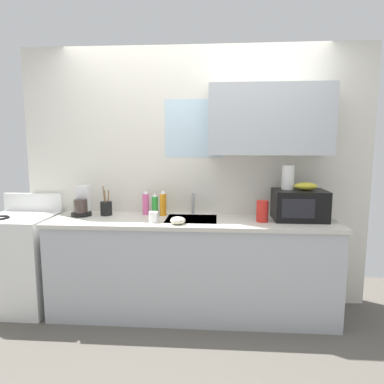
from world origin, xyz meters
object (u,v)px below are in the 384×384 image
(dish_soap_bottle_orange, at_px, (163,204))
(mug_white, at_px, (154,217))
(cereal_canister, at_px, (262,211))
(microwave, at_px, (299,205))
(banana_bunch, at_px, (306,186))
(stove_range, at_px, (22,261))
(coffee_maker, at_px, (82,204))
(dish_soap_bottle_green, at_px, (155,205))
(paper_towel_roll, at_px, (288,177))
(dish_soap_bottle_pink, at_px, (146,203))
(small_bowl, at_px, (178,220))
(utensil_crock, at_px, (106,208))

(dish_soap_bottle_orange, height_order, mug_white, dish_soap_bottle_orange)
(dish_soap_bottle_orange, bearing_deg, mug_white, -97.96)
(dish_soap_bottle_orange, relative_size, cereal_canister, 1.31)
(microwave, relative_size, banana_bunch, 2.30)
(banana_bunch, height_order, mug_white, banana_bunch)
(stove_range, height_order, dish_soap_bottle_orange, dish_soap_bottle_orange)
(stove_range, distance_m, coffee_maker, 0.80)
(dish_soap_bottle_green, relative_size, cereal_canister, 1.15)
(paper_towel_roll, distance_m, dish_soap_bottle_pink, 1.35)
(dish_soap_bottle_green, xyz_separation_m, dish_soap_bottle_pink, (-0.09, 0.02, 0.01))
(paper_towel_roll, xyz_separation_m, dish_soap_bottle_green, (-1.23, 0.07, -0.28))
(microwave, relative_size, small_bowl, 3.54)
(microwave, bearing_deg, stove_range, -179.01)
(microwave, distance_m, cereal_canister, 0.36)
(dish_soap_bottle_green, xyz_separation_m, mug_white, (0.04, -0.31, -0.05))
(stove_range, relative_size, dish_soap_bottle_orange, 4.42)
(coffee_maker, xyz_separation_m, mug_white, (0.74, -0.25, -0.06))
(microwave, relative_size, utensil_crock, 1.62)
(dish_soap_bottle_orange, height_order, dish_soap_bottle_pink, dish_soap_bottle_orange)
(small_bowl, bearing_deg, paper_towel_roll, 17.20)
(microwave, height_order, cereal_canister, microwave)
(banana_bunch, bearing_deg, microwave, -178.23)
(stove_range, xyz_separation_m, mug_white, (1.32, -0.14, 0.49))
(banana_bunch, xyz_separation_m, dish_soap_bottle_pink, (-1.47, 0.13, -0.19))
(mug_white, bearing_deg, small_bowl, -15.26)
(cereal_canister, height_order, utensil_crock, utensil_crock)
(banana_bunch, relative_size, utensil_crock, 0.71)
(paper_towel_roll, distance_m, mug_white, 1.26)
(mug_white, relative_size, utensil_crock, 0.34)
(coffee_maker, bearing_deg, small_bowl, -17.88)
(microwave, xyz_separation_m, dish_soap_bottle_green, (-1.33, 0.12, -0.03))
(stove_range, bearing_deg, mug_white, -6.22)
(stove_range, distance_m, microwave, 2.67)
(stove_range, distance_m, dish_soap_bottle_green, 1.39)
(cereal_canister, distance_m, small_bowl, 0.75)
(cereal_canister, bearing_deg, small_bowl, -168.37)
(banana_bunch, xyz_separation_m, utensil_crock, (-1.84, 0.07, -0.24))
(paper_towel_roll, height_order, utensil_crock, paper_towel_roll)
(mug_white, bearing_deg, coffee_maker, 161.35)
(cereal_canister, bearing_deg, paper_towel_roll, 32.01)
(paper_towel_roll, bearing_deg, coffee_maker, 179.75)
(banana_bunch, distance_m, coffee_maker, 2.09)
(dish_soap_bottle_green, relative_size, utensil_crock, 0.76)
(coffee_maker, distance_m, dish_soap_bottle_orange, 0.78)
(coffee_maker, distance_m, dish_soap_bottle_pink, 0.61)
(coffee_maker, height_order, dish_soap_bottle_orange, coffee_maker)
(stove_range, xyz_separation_m, utensil_crock, (0.81, 0.12, 0.51))
(microwave, relative_size, dish_soap_bottle_green, 2.15)
(dish_soap_bottle_orange, xyz_separation_m, dish_soap_bottle_pink, (-0.17, 0.04, -0.00))
(small_bowl, bearing_deg, dish_soap_bottle_orange, 117.47)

